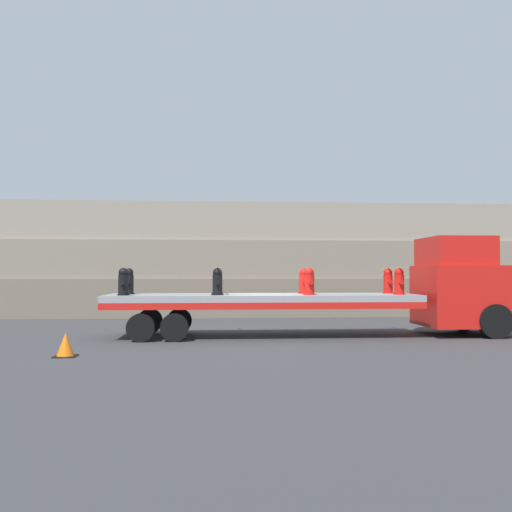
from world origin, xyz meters
TOP-DOWN VIEW (x-y plane):
  - ground_plane at (0.00, 0.00)m, footprint 120.00×120.00m
  - rock_cliff at (0.00, 9.00)m, footprint 60.00×3.30m
  - truck_cab at (6.54, 0.00)m, footprint 2.69×2.56m
  - flatbed_trailer at (-0.42, 0.00)m, footprint 9.59×2.64m
  - fire_hydrant_black_near_0 at (-4.20, -0.56)m, footprint 0.37×0.51m
  - fire_hydrant_black_far_0 at (-4.20, 0.56)m, footprint 0.37×0.51m
  - fire_hydrant_black_near_1 at (-1.40, -0.56)m, footprint 0.37×0.51m
  - fire_hydrant_black_far_1 at (-1.40, 0.56)m, footprint 0.37×0.51m
  - fire_hydrant_red_near_2 at (1.40, -0.56)m, footprint 0.37×0.51m
  - fire_hydrant_red_far_2 at (1.40, 0.56)m, footprint 0.37×0.51m
  - fire_hydrant_red_near_3 at (4.20, -0.56)m, footprint 0.37×0.51m
  - fire_hydrant_red_far_3 at (4.20, 0.56)m, footprint 0.37×0.51m
  - cargo_strap_rear at (-1.40, 0.00)m, footprint 0.05×2.74m
  - cargo_strap_middle at (4.20, 0.00)m, footprint 0.05×2.74m
  - traffic_cone at (-5.00, -3.98)m, footprint 0.52×0.52m

SIDE VIEW (x-z plane):
  - ground_plane at x=0.00m, z-range 0.00..0.00m
  - traffic_cone at x=-5.00m, z-range -0.01..0.56m
  - flatbed_trailer at x=-0.42m, z-range 0.44..1.75m
  - truck_cab at x=6.54m, z-range -0.01..3.11m
  - fire_hydrant_black_near_0 at x=-4.20m, z-range 1.30..2.12m
  - fire_hydrant_black_far_0 at x=-4.20m, z-range 1.30..2.12m
  - fire_hydrant_black_near_1 at x=-1.40m, z-range 1.30..2.12m
  - fire_hydrant_black_far_1 at x=-1.40m, z-range 1.30..2.12m
  - fire_hydrant_red_near_2 at x=1.40m, z-range 1.30..2.12m
  - fire_hydrant_red_far_2 at x=1.40m, z-range 1.30..2.12m
  - fire_hydrant_red_near_3 at x=4.20m, z-range 1.30..2.12m
  - fire_hydrant_red_far_3 at x=4.20m, z-range 1.30..2.12m
  - cargo_strap_rear at x=-1.40m, z-range 2.13..2.15m
  - cargo_strap_middle at x=4.20m, z-range 2.13..2.15m
  - rock_cliff at x=0.00m, z-range 0.00..5.19m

